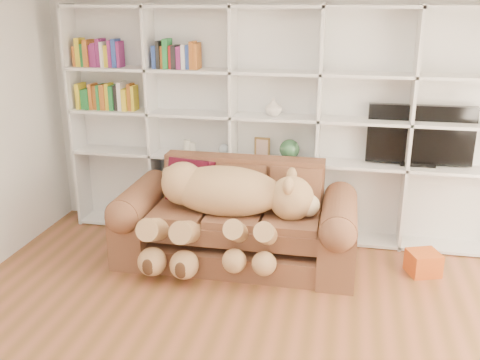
% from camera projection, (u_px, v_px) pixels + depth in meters
% --- Properties ---
extents(wall_back, '(5.00, 0.02, 2.70)m').
position_uv_depth(wall_back, '(278.00, 109.00, 5.59)').
color(wall_back, white).
rests_on(wall_back, floor).
extents(bookshelf, '(4.43, 0.35, 2.40)m').
position_uv_depth(bookshelf, '(253.00, 114.00, 5.53)').
color(bookshelf, silver).
rests_on(bookshelf, floor).
extents(sofa, '(2.26, 0.98, 0.95)m').
position_uv_depth(sofa, '(237.00, 225.00, 5.18)').
color(sofa, brown).
rests_on(sofa, floor).
extents(teddy_bear, '(1.59, 0.90, 0.92)m').
position_uv_depth(teddy_bear, '(224.00, 203.00, 4.93)').
color(teddy_bear, tan).
rests_on(teddy_bear, sofa).
extents(throw_pillow, '(0.50, 0.35, 0.47)m').
position_uv_depth(throw_pillow, '(190.00, 182.00, 5.32)').
color(throw_pillow, '#4E0D1C').
rests_on(throw_pillow, sofa).
extents(gift_box, '(0.34, 0.33, 0.22)m').
position_uv_depth(gift_box, '(423.00, 263.00, 4.97)').
color(gift_box, '#C8541A').
rests_on(gift_box, floor).
extents(tv, '(1.02, 0.18, 0.60)m').
position_uv_depth(tv, '(420.00, 136.00, 5.25)').
color(tv, black).
rests_on(tv, bookshelf).
extents(picture_frame, '(0.17, 0.05, 0.20)m').
position_uv_depth(picture_frame, '(262.00, 147.00, 5.56)').
color(picture_frame, brown).
rests_on(picture_frame, bookshelf).
extents(green_vase, '(0.21, 0.21, 0.21)m').
position_uv_depth(green_vase, '(290.00, 149.00, 5.51)').
color(green_vase, '#31603A').
rests_on(green_vase, bookshelf).
extents(figurine_tall, '(0.10, 0.10, 0.15)m').
position_uv_depth(figurine_tall, '(187.00, 147.00, 5.72)').
color(figurine_tall, silver).
rests_on(figurine_tall, bookshelf).
extents(figurine_short, '(0.09, 0.09, 0.12)m').
position_uv_depth(figurine_short, '(193.00, 148.00, 5.72)').
color(figurine_short, silver).
rests_on(figurine_short, bookshelf).
extents(snow_globe, '(0.12, 0.12, 0.12)m').
position_uv_depth(snow_globe, '(224.00, 149.00, 5.65)').
color(snow_globe, silver).
rests_on(snow_globe, bookshelf).
extents(shelf_vase, '(0.22, 0.22, 0.18)m').
position_uv_depth(shelf_vase, '(274.00, 107.00, 5.40)').
color(shelf_vase, beige).
rests_on(shelf_vase, bookshelf).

